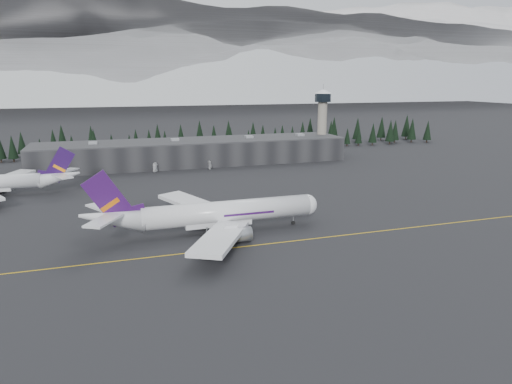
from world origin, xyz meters
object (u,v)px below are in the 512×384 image
object	(u,v)px
control_tower	(322,115)
gse_vehicle_b	(210,168)
terminal	(195,152)
gse_vehicle_a	(155,171)
jet_main	(208,214)

from	to	relation	value
control_tower	gse_vehicle_b	distance (m)	77.25
control_tower	terminal	bearing A→B (deg)	-177.71
gse_vehicle_a	jet_main	bearing A→B (deg)	-117.37
control_tower	gse_vehicle_a	bearing A→B (deg)	-168.39
terminal	jet_main	size ratio (longest dim) A/B	2.32
jet_main	gse_vehicle_a	xyz separation A→B (m)	(-5.33, 96.11, -5.07)
control_tower	gse_vehicle_b	xyz separation A→B (m)	(-70.76, -21.13, -22.66)
control_tower	jet_main	xyz separation A→B (m)	(-92.08, -116.12, -17.69)
control_tower	gse_vehicle_a	size ratio (longest dim) A/B	8.06
jet_main	gse_vehicle_a	distance (m)	96.39
gse_vehicle_b	gse_vehicle_a	bearing A→B (deg)	-101.56
gse_vehicle_a	terminal	bearing A→B (deg)	6.67
jet_main	control_tower	bearing A→B (deg)	51.70
gse_vehicle_a	gse_vehicle_b	xyz separation A→B (m)	(26.64, -1.12, 0.10)
jet_main	gse_vehicle_b	distance (m)	97.48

